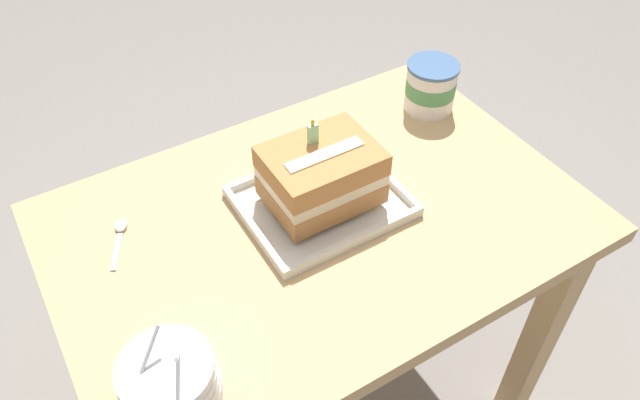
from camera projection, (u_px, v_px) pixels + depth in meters
name	position (u px, v px, depth m)	size (l,w,h in m)	color
ground_plane	(319.00, 398.00, 1.71)	(8.00, 8.00, 0.00)	gray
dining_table	(319.00, 257.00, 1.28)	(1.01, 0.68, 0.73)	tan
foil_tray	(321.00, 203.00, 1.21)	(0.31, 0.25, 0.02)	silver
birthday_cake	(321.00, 175.00, 1.16)	(0.21, 0.16, 0.17)	#BC7F48
bowl_stack	(169.00, 382.00, 0.90)	(0.15, 0.15, 0.14)	white
ice_cream_tub	(431.00, 86.00, 1.40)	(0.12, 0.12, 0.12)	white
serving_spoon_near_tray	(120.00, 232.00, 1.16)	(0.07, 0.12, 0.01)	silver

